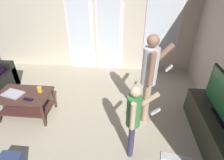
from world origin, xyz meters
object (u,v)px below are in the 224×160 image
at_px(tv_stand, 214,129).
at_px(coffee_table, 25,100).
at_px(person_child, 134,117).
at_px(tv_remote_black, 28,99).
at_px(loose_keyboard, 177,159).
at_px(cup_near_edge, 40,89).
at_px(person_adult, 150,74).
at_px(laptop_closed, 13,94).

bearing_deg(tv_stand, coffee_table, 174.57).
xyz_separation_m(person_child, tv_remote_black, (-1.74, 0.48, -0.21)).
bearing_deg(loose_keyboard, cup_near_edge, 160.84).
relative_size(coffee_table, person_child, 0.79).
height_order(person_adult, laptop_closed, person_adult).
height_order(person_adult, cup_near_edge, person_adult).
bearing_deg(cup_near_edge, loose_keyboard, -19.16).
xyz_separation_m(coffee_table, laptop_closed, (-0.16, -0.03, 0.14)).
bearing_deg(tv_remote_black, cup_near_edge, 76.08).
bearing_deg(person_child, tv_stand, 14.61).
bearing_deg(tv_stand, loose_keyboard, -146.57).
bearing_deg(coffee_table, tv_remote_black, -40.42).
relative_size(loose_keyboard, cup_near_edge, 4.77).
bearing_deg(tv_remote_black, person_adult, 15.54).
bearing_deg(tv_remote_black, tv_stand, 4.97).
relative_size(person_adult, cup_near_edge, 16.41).
bearing_deg(tv_stand, cup_near_edge, 172.27).
xyz_separation_m(loose_keyboard, cup_near_edge, (-2.30, 0.80, 0.52)).
relative_size(person_child, loose_keyboard, 2.58).
bearing_deg(person_adult, loose_keyboard, -63.46).
distance_m(tv_stand, cup_near_edge, 2.95).
height_order(tv_stand, loose_keyboard, tv_stand).
xyz_separation_m(coffee_table, tv_remote_black, (0.18, -0.15, 0.14)).
bearing_deg(laptop_closed, tv_remote_black, -5.27).
height_order(coffee_table, loose_keyboard, coffee_table).
xyz_separation_m(person_adult, cup_near_edge, (-1.89, -0.02, -0.41)).
xyz_separation_m(laptop_closed, cup_near_edge, (0.44, 0.12, 0.04)).
xyz_separation_m(laptop_closed, tv_remote_black, (0.34, -0.12, -0.00)).
bearing_deg(tv_stand, laptop_closed, 175.31).
height_order(tv_stand, person_adult, person_adult).
bearing_deg(tv_remote_black, laptop_closed, 167.68).
xyz_separation_m(coffee_table, person_child, (1.92, -0.63, 0.35)).
xyz_separation_m(tv_stand, person_child, (-1.27, -0.33, 0.47)).
distance_m(person_adult, tv_remote_black, 2.05).
height_order(loose_keyboard, cup_near_edge, cup_near_edge).
bearing_deg(loose_keyboard, person_adult, 116.54).
relative_size(tv_stand, tv_remote_black, 8.94).
xyz_separation_m(tv_stand, loose_keyboard, (-0.61, -0.40, -0.23)).
relative_size(coffee_table, person_adult, 0.59).
relative_size(loose_keyboard, laptop_closed, 1.33).
bearing_deg(tv_remote_black, loose_keyboard, -5.18).
relative_size(person_child, cup_near_edge, 12.29).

